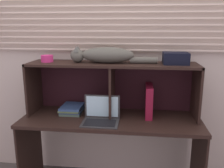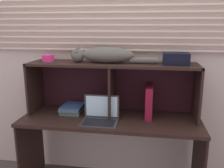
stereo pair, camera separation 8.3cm
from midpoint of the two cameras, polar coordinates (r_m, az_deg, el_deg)
name	(u,v)px [view 1 (the left image)]	position (r m, az deg, el deg)	size (l,w,h in m)	color
back_panel_with_blinds	(115,57)	(2.44, -0.35, 6.37)	(4.40, 0.08, 2.50)	beige
desk	(111,131)	(2.30, -1.34, -11.03)	(1.64, 0.57, 0.74)	black
hutch_shelf_unit	(112,78)	(2.28, -0.94, 1.43)	(1.55, 0.36, 0.49)	black
cat	(105,55)	(2.22, -2.84, 6.78)	(0.79, 0.17, 0.15)	#545449
laptop	(101,117)	(2.15, -3.73, -7.67)	(0.32, 0.23, 0.22)	#2F2F2F
binder_upright	(149,101)	(2.27, 7.64, -3.93)	(0.06, 0.27, 0.29)	maroon
book_stack	(72,109)	(2.41, -10.35, -5.79)	(0.20, 0.25, 0.07)	#475F4F
small_basket	(47,59)	(2.37, -16.00, 5.78)	(0.11, 0.11, 0.06)	#DB3079
storage_box	(176,58)	(2.21, 13.69, 5.90)	(0.22, 0.18, 0.10)	black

